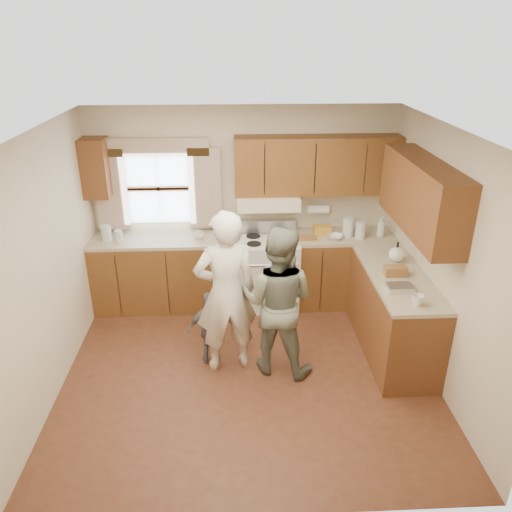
{
  "coord_description": "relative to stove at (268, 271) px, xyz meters",
  "views": [
    {
      "loc": [
        -0.13,
        -4.31,
        3.3
      ],
      "look_at": [
        0.1,
        0.4,
        1.15
      ],
      "focal_mm": 35.0,
      "sensor_mm": 36.0,
      "label": 1
    }
  ],
  "objects": [
    {
      "name": "room",
      "position": [
        -0.3,
        -1.44,
        0.78
      ],
      "size": [
        3.8,
        3.8,
        3.8
      ],
      "color": "#4F2818",
      "rests_on": "ground"
    },
    {
      "name": "kitchen_fixtures",
      "position": [
        0.31,
        -0.36,
        0.37
      ],
      "size": [
        3.8,
        2.25,
        2.15
      ],
      "color": "#48270F",
      "rests_on": "ground"
    },
    {
      "name": "stove",
      "position": [
        0.0,
        0.0,
        0.0
      ],
      "size": [
        0.76,
        0.67,
        1.07
      ],
      "color": "silver",
      "rests_on": "ground"
    },
    {
      "name": "woman_left",
      "position": [
        -0.52,
        -1.33,
        0.41
      ],
      "size": [
        0.71,
        0.54,
        1.76
      ],
      "primitive_type": "imported",
      "rotation": [
        0.0,
        0.0,
        3.35
      ],
      "color": "silver",
      "rests_on": "ground"
    },
    {
      "name": "woman_right",
      "position": [
        0.0,
        -1.38,
        0.33
      ],
      "size": [
        0.94,
        0.83,
        1.6
      ],
      "primitive_type": "imported",
      "rotation": [
        0.0,
        0.0,
        2.8
      ],
      "color": "#213825",
      "rests_on": "ground"
    },
    {
      "name": "child",
      "position": [
        -0.69,
        -1.24,
        -0.05
      ],
      "size": [
        0.52,
        0.29,
        0.83
      ],
      "primitive_type": "imported",
      "rotation": [
        0.0,
        0.0,
        3.33
      ],
      "color": "slate",
      "rests_on": "ground"
    }
  ]
}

